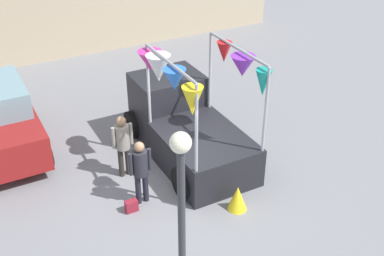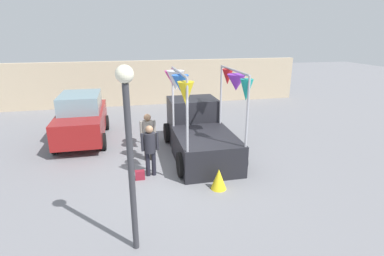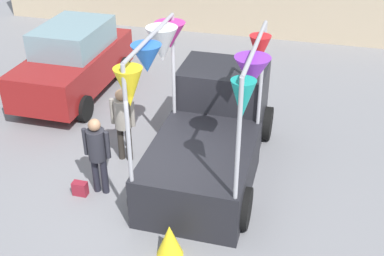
{
  "view_description": "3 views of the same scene",
  "coord_description": "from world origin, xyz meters",
  "px_view_note": "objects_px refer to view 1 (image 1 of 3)",
  "views": [
    {
      "loc": [
        -4.15,
        -8.43,
        7.08
      ],
      "look_at": [
        0.61,
        0.44,
        1.16
      ],
      "focal_mm": 45.0,
      "sensor_mm": 36.0,
      "label": 1
    },
    {
      "loc": [
        -1.63,
        -8.62,
        4.23
      ],
      "look_at": [
        0.35,
        0.24,
        1.29
      ],
      "focal_mm": 28.0,
      "sensor_mm": 36.0,
      "label": 2
    },
    {
      "loc": [
        2.57,
        -6.93,
        5.8
      ],
      "look_at": [
        0.59,
        0.47,
        1.28
      ],
      "focal_mm": 45.0,
      "sensor_mm": 36.0,
      "label": 3
    }
  ],
  "objects_px": {
    "person_vendor": "(123,141)",
    "person_customer": "(140,167)",
    "street_lamp": "(181,205)",
    "folded_kite_bundle_sunflower": "(237,198)",
    "handbag": "(131,206)",
    "vendor_truck": "(184,121)"
  },
  "relations": [
    {
      "from": "person_vendor",
      "to": "handbag",
      "type": "relative_size",
      "value": 5.87
    },
    {
      "from": "person_customer",
      "to": "person_vendor",
      "type": "relative_size",
      "value": 0.97
    },
    {
      "from": "person_vendor",
      "to": "person_customer",
      "type": "bearing_deg",
      "value": -91.76
    },
    {
      "from": "person_customer",
      "to": "person_vendor",
      "type": "distance_m",
      "value": 1.17
    },
    {
      "from": "handbag",
      "to": "folded_kite_bundle_sunflower",
      "type": "height_order",
      "value": "folded_kite_bundle_sunflower"
    },
    {
      "from": "folded_kite_bundle_sunflower",
      "to": "person_vendor",
      "type": "bearing_deg",
      "value": 125.71
    },
    {
      "from": "person_customer",
      "to": "street_lamp",
      "type": "bearing_deg",
      "value": -100.59
    },
    {
      "from": "vendor_truck",
      "to": "street_lamp",
      "type": "bearing_deg",
      "value": -117.65
    },
    {
      "from": "handbag",
      "to": "street_lamp",
      "type": "height_order",
      "value": "street_lamp"
    },
    {
      "from": "street_lamp",
      "to": "person_vendor",
      "type": "bearing_deg",
      "value": 81.75
    },
    {
      "from": "person_vendor",
      "to": "street_lamp",
      "type": "height_order",
      "value": "street_lamp"
    },
    {
      "from": "person_customer",
      "to": "person_vendor",
      "type": "xyz_separation_m",
      "value": [
        0.04,
        1.17,
        0.03
      ]
    },
    {
      "from": "vendor_truck",
      "to": "handbag",
      "type": "relative_size",
      "value": 14.5
    },
    {
      "from": "street_lamp",
      "to": "folded_kite_bundle_sunflower",
      "type": "distance_m",
      "value": 3.73
    },
    {
      "from": "person_customer",
      "to": "folded_kite_bundle_sunflower",
      "type": "bearing_deg",
      "value": -35.14
    },
    {
      "from": "handbag",
      "to": "person_customer",
      "type": "bearing_deg",
      "value": 29.74
    },
    {
      "from": "handbag",
      "to": "street_lamp",
      "type": "bearing_deg",
      "value": -94.7
    },
    {
      "from": "vendor_truck",
      "to": "person_vendor",
      "type": "relative_size",
      "value": 2.47
    },
    {
      "from": "handbag",
      "to": "folded_kite_bundle_sunflower",
      "type": "distance_m",
      "value": 2.37
    },
    {
      "from": "vendor_truck",
      "to": "folded_kite_bundle_sunflower",
      "type": "bearing_deg",
      "value": -91.23
    },
    {
      "from": "vendor_truck",
      "to": "handbag",
      "type": "bearing_deg",
      "value": -142.9
    },
    {
      "from": "vendor_truck",
      "to": "handbag",
      "type": "distance_m",
      "value": 2.84
    }
  ]
}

